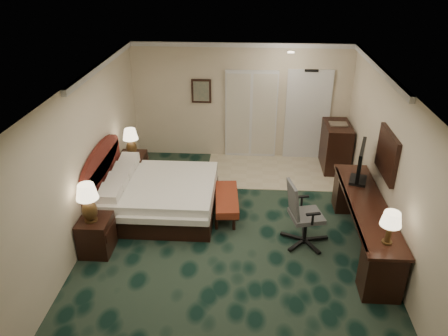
# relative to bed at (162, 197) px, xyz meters

# --- Properties ---
(floor) EXTENTS (5.00, 7.50, 0.00)m
(floor) POSITION_rel_bed_xyz_m (1.40, -1.09, -0.32)
(floor) COLOR black
(floor) RESTS_ON ground
(ceiling) EXTENTS (5.00, 7.50, 0.00)m
(ceiling) POSITION_rel_bed_xyz_m (1.40, -1.09, 2.38)
(ceiling) COLOR white
(ceiling) RESTS_ON wall_back
(wall_back) EXTENTS (5.00, 0.00, 2.70)m
(wall_back) POSITION_rel_bed_xyz_m (1.40, 2.66, 1.03)
(wall_back) COLOR beige
(wall_back) RESTS_ON ground
(wall_left) EXTENTS (0.00, 7.50, 2.70)m
(wall_left) POSITION_rel_bed_xyz_m (-1.10, -1.09, 1.03)
(wall_left) COLOR beige
(wall_left) RESTS_ON ground
(wall_right) EXTENTS (0.00, 7.50, 2.70)m
(wall_right) POSITION_rel_bed_xyz_m (3.90, -1.09, 1.03)
(wall_right) COLOR beige
(wall_right) RESTS_ON ground
(crown_molding) EXTENTS (5.00, 7.50, 0.10)m
(crown_molding) POSITION_rel_bed_xyz_m (1.40, -1.09, 2.33)
(crown_molding) COLOR silver
(crown_molding) RESTS_ON wall_back
(tile_patch) EXTENTS (3.20, 1.70, 0.01)m
(tile_patch) POSITION_rel_bed_xyz_m (2.30, 1.81, -0.31)
(tile_patch) COLOR #C4B795
(tile_patch) RESTS_ON ground
(headboard) EXTENTS (0.12, 2.00, 1.40)m
(headboard) POSITION_rel_bed_xyz_m (-1.04, -0.09, 0.38)
(headboard) COLOR #4F1812
(headboard) RESTS_ON ground
(entry_door) EXTENTS (1.02, 0.06, 2.18)m
(entry_door) POSITION_rel_bed_xyz_m (2.95, 2.63, 0.73)
(entry_door) COLOR silver
(entry_door) RESTS_ON ground
(closet_doors) EXTENTS (1.20, 0.06, 2.10)m
(closet_doors) POSITION_rel_bed_xyz_m (1.65, 2.62, 0.73)
(closet_doors) COLOR beige
(closet_doors) RESTS_ON ground
(wall_art) EXTENTS (0.45, 0.06, 0.55)m
(wall_art) POSITION_rel_bed_xyz_m (0.50, 2.62, 1.28)
(wall_art) COLOR #495B53
(wall_art) RESTS_ON wall_back
(wall_mirror) EXTENTS (0.05, 0.95, 0.75)m
(wall_mirror) POSITION_rel_bed_xyz_m (3.86, -0.49, 1.23)
(wall_mirror) COLOR white
(wall_mirror) RESTS_ON wall_right
(bed) EXTENTS (2.01, 1.86, 0.64)m
(bed) POSITION_rel_bed_xyz_m (0.00, 0.00, 0.00)
(bed) COLOR white
(bed) RESTS_ON ground
(nightstand_near) EXTENTS (0.50, 0.57, 0.62)m
(nightstand_near) POSITION_rel_bed_xyz_m (-0.84, -1.27, -0.01)
(nightstand_near) COLOR black
(nightstand_near) RESTS_ON ground
(nightstand_far) EXTENTS (0.53, 0.61, 0.66)m
(nightstand_far) POSITION_rel_bed_xyz_m (-0.82, 1.09, 0.01)
(nightstand_far) COLOR black
(nightstand_far) RESTS_ON ground
(lamp_near) EXTENTS (0.42, 0.42, 0.66)m
(lamp_near) POSITION_rel_bed_xyz_m (-0.87, -1.30, 0.63)
(lamp_near) COLOR #311B12
(lamp_near) RESTS_ON nightstand_near
(lamp_far) EXTENTS (0.39, 0.39, 0.59)m
(lamp_far) POSITION_rel_bed_xyz_m (-0.80, 1.07, 0.64)
(lamp_far) COLOR #311B12
(lamp_far) RESTS_ON nightstand_far
(bed_bench) EXTENTS (0.51, 1.22, 0.40)m
(bed_bench) POSITION_rel_bed_xyz_m (1.24, -0.02, -0.12)
(bed_bench) COLOR brown
(bed_bench) RESTS_ON ground
(desk) EXTENTS (0.61, 2.84, 0.82)m
(desk) POSITION_rel_bed_xyz_m (3.57, -0.83, 0.09)
(desk) COLOR black
(desk) RESTS_ON ground
(tv) EXTENTS (0.33, 0.86, 0.69)m
(tv) POSITION_rel_bed_xyz_m (3.57, -0.07, 0.84)
(tv) COLOR black
(tv) RESTS_ON desk
(desk_lamp) EXTENTS (0.35, 0.35, 0.51)m
(desk_lamp) POSITION_rel_bed_xyz_m (3.60, -1.88, 0.76)
(desk_lamp) COLOR #311B12
(desk_lamp) RESTS_ON desk
(desk_chair) EXTENTS (0.80, 0.77, 1.17)m
(desk_chair) POSITION_rel_bed_xyz_m (2.62, -0.81, 0.26)
(desk_chair) COLOR #494949
(desk_chair) RESTS_ON ground
(minibar) EXTENTS (0.55, 1.00, 1.05)m
(minibar) POSITION_rel_bed_xyz_m (3.57, 2.11, 0.21)
(minibar) COLOR black
(minibar) RESTS_ON ground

